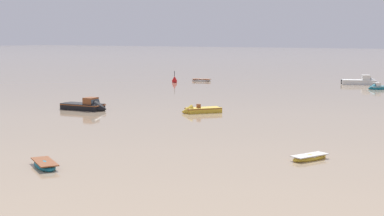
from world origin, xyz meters
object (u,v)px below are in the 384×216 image
at_px(rowboat_moored_0, 45,165).
at_px(rowboat_moored_3, 201,80).
at_px(rowboat_moored_2, 310,158).
at_px(motorboat_moored_2, 364,82).
at_px(motorboat_moored_3, 89,107).
at_px(motorboat_moored_0, 378,88).
at_px(channel_buoy, 175,80).
at_px(motorboat_moored_4, 198,111).

distance_m(rowboat_moored_0, rowboat_moored_3, 73.44).
relative_size(rowboat_moored_0, rowboat_moored_3, 0.89).
distance_m(rowboat_moored_2, motorboat_moored_2, 66.29).
bearing_deg(rowboat_moored_0, motorboat_moored_3, -22.45).
distance_m(rowboat_moored_2, motorboat_moored_3, 33.47).
relative_size(motorboat_moored_0, motorboat_moored_2, 0.58).
distance_m(motorboat_moored_0, rowboat_moored_2, 57.55).
xyz_separation_m(rowboat_moored_0, rowboat_moored_3, (-29.62, 67.20, 0.02)).
height_order(motorboat_moored_0, rowboat_moored_2, motorboat_moored_0).
bearing_deg(motorboat_moored_3, motorboat_moored_2, 66.08).
bearing_deg(channel_buoy, motorboat_moored_0, 10.49).
xyz_separation_m(motorboat_moored_0, motorboat_moored_4, (-9.24, -40.18, -0.03)).
distance_m(motorboat_moored_2, motorboat_moored_3, 55.51).
bearing_deg(motorboat_moored_3, motorboat_moored_4, 15.52).
bearing_deg(motorboat_moored_0, motorboat_moored_3, 22.31).
bearing_deg(rowboat_moored_3, motorboat_moored_3, 91.19).
bearing_deg(channel_buoy, rowboat_moored_2, -47.57).
xyz_separation_m(rowboat_moored_0, rowboat_moored_2, (13.73, 11.53, -0.02)).
relative_size(rowboat_moored_2, rowboat_moored_3, 0.81).
height_order(rowboat_moored_2, channel_buoy, channel_buoy).
distance_m(rowboat_moored_3, motorboat_moored_3, 45.64).
bearing_deg(rowboat_moored_2, rowboat_moored_3, -119.63).
height_order(motorboat_moored_0, motorboat_moored_3, motorboat_moored_3).
bearing_deg(channel_buoy, rowboat_moored_3, 66.81).
distance_m(motorboat_moored_4, channel_buoy, 42.64).
bearing_deg(rowboat_moored_0, motorboat_moored_4, -48.10).
xyz_separation_m(rowboat_moored_2, motorboat_moored_3, (-31.39, 11.63, 0.20)).
xyz_separation_m(rowboat_moored_3, motorboat_moored_2, (28.52, 8.94, 0.22)).
relative_size(motorboat_moored_0, rowboat_moored_2, 1.25).
bearing_deg(rowboat_moored_0, rowboat_moored_2, -109.75).
height_order(motorboat_moored_4, channel_buoy, channel_buoy).
xyz_separation_m(motorboat_moored_3, motorboat_moored_4, (11.88, 4.82, -0.12)).
distance_m(rowboat_moored_2, motorboat_moored_4, 25.52).
bearing_deg(rowboat_moored_2, motorboat_moored_0, -147.26).
distance_m(rowboat_moored_0, motorboat_moored_3, 29.12).
xyz_separation_m(rowboat_moored_0, motorboat_moored_2, (-1.10, 76.14, 0.24)).
relative_size(motorboat_moored_0, motorboat_moored_4, 0.89).
relative_size(rowboat_moored_3, channel_buoy, 1.75).
bearing_deg(motorboat_moored_0, rowboat_moored_3, -40.89).
relative_size(motorboat_moored_2, motorboat_moored_3, 1.17).
relative_size(rowboat_moored_0, channel_buoy, 1.56).
xyz_separation_m(motorboat_moored_0, rowboat_moored_2, (10.26, -56.62, -0.11)).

